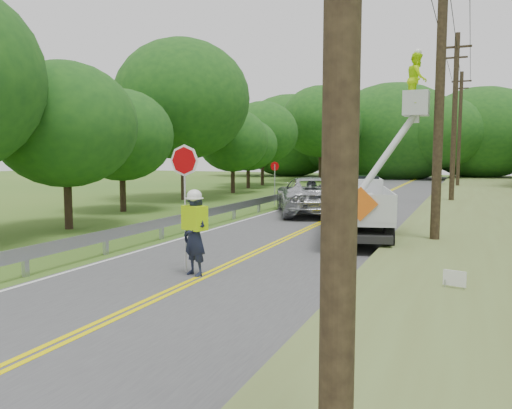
% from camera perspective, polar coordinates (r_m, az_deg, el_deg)
% --- Properties ---
extents(ground, '(140.00, 140.00, 0.00)m').
position_cam_1_polar(ground, '(10.47, -13.23, -11.27)').
color(ground, '#36631F').
rests_on(ground, ground).
extents(road, '(7.20, 96.00, 0.03)m').
position_cam_1_polar(road, '(23.04, 7.82, -1.85)').
color(road, '#444446').
rests_on(road, ground).
extents(guardrail, '(0.18, 48.00, 0.77)m').
position_cam_1_polar(guardrail, '(25.15, -0.48, 0.09)').
color(guardrail, '#A4A8AD').
rests_on(guardrail, ground).
extents(utility_poles, '(1.60, 43.30, 10.00)m').
position_cam_1_polar(utility_poles, '(25.17, 21.11, 10.46)').
color(utility_poles, black).
rests_on(utility_poles, ground).
extents(tall_grass_verge, '(7.00, 96.00, 0.30)m').
position_cam_1_polar(tall_grass_verge, '(22.26, 25.76, -2.27)').
color(tall_grass_verge, olive).
rests_on(tall_grass_verge, ground).
extents(treeline_left, '(11.12, 55.83, 10.47)m').
position_cam_1_polar(treeline_left, '(41.75, -0.20, 9.43)').
color(treeline_left, '#332319').
rests_on(treeline_left, ground).
extents(treeline_horizon, '(56.06, 14.80, 12.46)m').
position_cam_1_polar(treeline_horizon, '(64.79, 17.44, 7.68)').
color(treeline_horizon, '#194517').
rests_on(treeline_horizon, ground).
extents(flagger, '(1.22, 0.71, 3.25)m').
position_cam_1_polar(flagger, '(12.56, -6.99, -2.83)').
color(flagger, '#191E33').
rests_on(flagger, road).
extents(bucket_truck, '(4.11, 6.53, 6.21)m').
position_cam_1_polar(bucket_truck, '(18.82, 11.72, 0.79)').
color(bucket_truck, black).
rests_on(bucket_truck, road).
extents(suv_silver, '(5.51, 7.36, 1.86)m').
position_cam_1_polar(suv_silver, '(25.60, 6.12, 1.05)').
color(suv_silver, '#B1B4B8').
rests_on(suv_silver, road).
extents(suv_darkgrey, '(4.17, 5.96, 1.60)m').
position_cam_1_polar(suv_darkgrey, '(34.27, 9.37, 1.97)').
color(suv_darkgrey, '#3B3C43').
rests_on(suv_darkgrey, road).
extents(stop_sign_permanent, '(0.41, 0.41, 2.59)m').
position_cam_1_polar(stop_sign_permanent, '(29.79, 2.13, 3.22)').
color(stop_sign_permanent, '#A4A8AD').
rests_on(stop_sign_permanent, ground).
extents(yard_sign, '(0.45, 0.14, 0.67)m').
position_cam_1_polar(yard_sign, '(11.16, 21.57, -7.93)').
color(yard_sign, white).
rests_on(yard_sign, ground).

